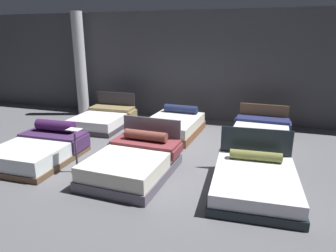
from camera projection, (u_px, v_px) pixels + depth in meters
name	position (u px, v px, depth m)	size (l,w,h in m)	color
ground_plane	(157.00, 153.00, 7.33)	(18.00, 18.00, 0.02)	#5B5B60
showroom_back_wall	(191.00, 67.00, 9.89)	(18.00, 0.06, 3.50)	#47474C
bed_0	(40.00, 150.00, 6.79)	(1.58, 2.00, 0.77)	brown
bed_1	(134.00, 162.00, 6.09)	(1.57, 2.07, 0.96)	#554F5C
bed_2	(255.00, 181.00, 5.42)	(1.61, 2.07, 0.92)	black
bed_3	(104.00, 119.00, 9.40)	(1.55, 2.02, 0.91)	#322E34
bed_4	(173.00, 126.00, 8.63)	(1.52, 2.09, 0.71)	brown
bed_5	(261.00, 133.00, 8.01)	(1.55, 2.00, 0.83)	brown
price_sign	(76.00, 156.00, 6.17)	(0.28, 0.24, 0.93)	#3F3F44
support_pillar	(80.00, 65.00, 10.41)	(0.38, 0.38, 3.50)	silver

